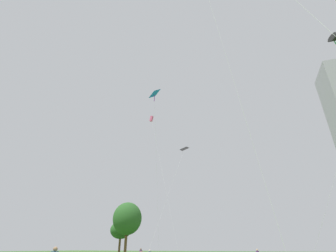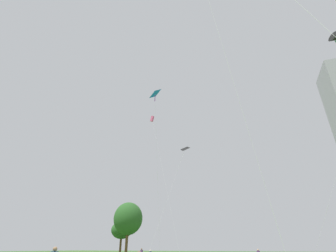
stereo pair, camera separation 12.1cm
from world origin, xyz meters
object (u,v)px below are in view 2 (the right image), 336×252
kite_flying_3 (185,149)px  park_tree_1 (122,230)px  kite_flying_6 (336,38)px  park_tree_0 (128,219)px  kite_flying_2 (152,119)px  kite_flying_5 (155,95)px

kite_flying_3 → park_tree_1: kite_flying_3 is taller
kite_flying_6 → park_tree_0: (-33.52, 5.96, -19.03)m
kite_flying_3 → kite_flying_6: (25.07, -10.71, 6.69)m
kite_flying_6 → park_tree_0: size_ratio=3.02×
park_tree_1 → park_tree_0: bearing=-41.2°
park_tree_0 → kite_flying_6: bearing=-10.1°
park_tree_0 → park_tree_1: bearing=138.8°
kite_flying_2 → kite_flying_3: bearing=-0.9°
kite_flying_2 → kite_flying_5: 6.63m
kite_flying_5 → park_tree_0: size_ratio=3.46×
kite_flying_2 → kite_flying_5: (3.50, -5.19, 2.18)m
kite_flying_3 → kite_flying_5: (-3.85, -5.07, 10.25)m
kite_flying_5 → park_tree_1: size_ratio=4.94×
park_tree_0 → kite_flying_5: bearing=-4.0°
kite_flying_2 → kite_flying_3: kite_flying_2 is taller
kite_flying_2 → kite_flying_3: (7.35, -0.11, -8.06)m
park_tree_1 → kite_flying_2: bearing=26.5°
kite_flying_6 → park_tree_1: size_ratio=4.31×
kite_flying_2 → kite_flying_5: size_ratio=0.92×
kite_flying_3 → kite_flying_6: size_ratio=0.74×
park_tree_0 → park_tree_1: park_tree_0 is taller
kite_flying_6 → park_tree_1: 42.92m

